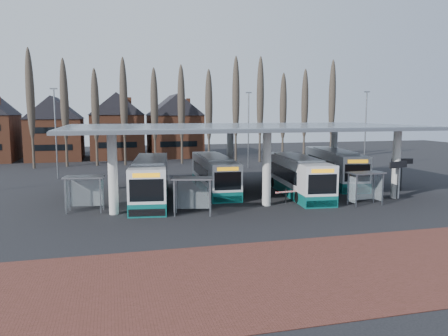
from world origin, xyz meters
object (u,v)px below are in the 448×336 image
object	(u,v)px
shelter_0	(85,186)
shelter_2	(365,181)
bus_1	(214,174)
bus_2	(297,176)
bus_0	(151,180)
bus_3	(334,167)
shelter_1	(193,188)

from	to	relation	value
shelter_0	shelter_2	distance (m)	22.14
bus_1	shelter_2	size ratio (longest dim) A/B	4.11
bus_2	shelter_2	xyz separation A→B (m)	(3.35, -5.83, 0.32)
bus_0	shelter_0	xyz separation A→B (m)	(-5.23, -3.23, 0.28)
bus_3	shelter_0	distance (m)	26.04
bus_0	shelter_2	size ratio (longest dim) A/B	4.44
bus_0	bus_1	size ratio (longest dim) A/B	1.08
bus_1	bus_3	xyz separation A→B (m)	(13.41, 1.19, 0.09)
bus_0	bus_3	distance (m)	20.17
bus_0	bus_2	distance (m)	13.35
bus_0	bus_1	world-z (taller)	bus_0
bus_1	bus_3	world-z (taller)	bus_3
bus_0	shelter_1	xyz separation A→B (m)	(2.51, -6.26, 0.31)
bus_3	shelter_0	world-z (taller)	bus_3
bus_1	bus_2	bearing A→B (deg)	-24.13
bus_2	shelter_0	xyz separation A→B (m)	(-18.57, -2.68, 0.34)
shelter_0	bus_2	bearing A→B (deg)	17.21
shelter_1	shelter_0	bearing A→B (deg)	173.08
bus_1	shelter_1	xyz separation A→B (m)	(-3.81, -9.27, 0.43)
bus_0	bus_3	bearing A→B (deg)	19.67
bus_2	shelter_0	world-z (taller)	bus_2
bus_1	shelter_2	distance (m)	13.99
bus_3	shelter_0	bearing A→B (deg)	-153.46
bus_2	bus_3	bearing A→B (deg)	42.57
bus_3	shelter_2	xyz separation A→B (m)	(-3.04, -10.57, 0.28)
shelter_1	bus_3	bearing A→B (deg)	45.73
bus_2	shelter_2	size ratio (longest dim) A/B	4.28
shelter_0	shelter_1	xyz separation A→B (m)	(7.74, -3.03, 0.03)
bus_1	shelter_1	world-z (taller)	bus_1
shelter_0	bus_1	bearing A→B (deg)	37.35
bus_1	shelter_0	xyz separation A→B (m)	(-11.55, -6.24, 0.40)
bus_2	shelter_1	bearing A→B (deg)	-146.19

